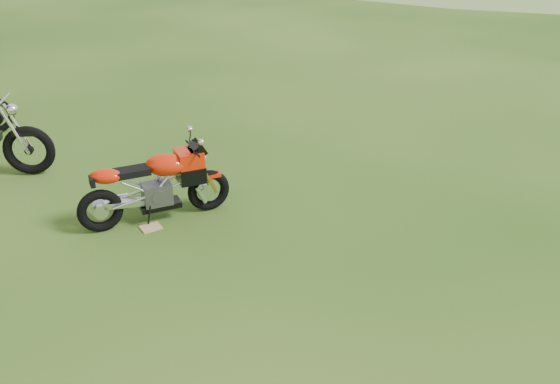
{
  "coord_description": "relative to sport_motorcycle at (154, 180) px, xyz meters",
  "views": [
    {
      "loc": [
        0.21,
        -4.77,
        3.58
      ],
      "look_at": [
        0.32,
        0.4,
        1.0
      ],
      "focal_mm": 40.0,
      "sensor_mm": 36.0,
      "label": 1
    }
  ],
  "objects": [
    {
      "name": "sport_motorcycle",
      "position": [
        0.0,
        0.0,
        0.0
      ],
      "size": [
        1.74,
        1.05,
        1.02
      ],
      "primitive_type": null,
      "rotation": [
        0.0,
        0.0,
        0.4
      ],
      "color": "red",
      "rests_on": "ground"
    },
    {
      "name": "plywood_board",
      "position": [
        -0.05,
        -0.21,
        -0.5
      ],
      "size": [
        0.29,
        0.27,
        0.02
      ],
      "primitive_type": "cube",
      "rotation": [
        0.0,
        0.0,
        0.53
      ],
      "color": "tan",
      "rests_on": "ground"
    },
    {
      "name": "ground",
      "position": [
        1.09,
        -1.7,
        -0.51
      ],
      "size": [
        120.0,
        120.0,
        0.0
      ],
      "primitive_type": "plane",
      "color": "#1B400D",
      "rests_on": "ground"
    }
  ]
}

